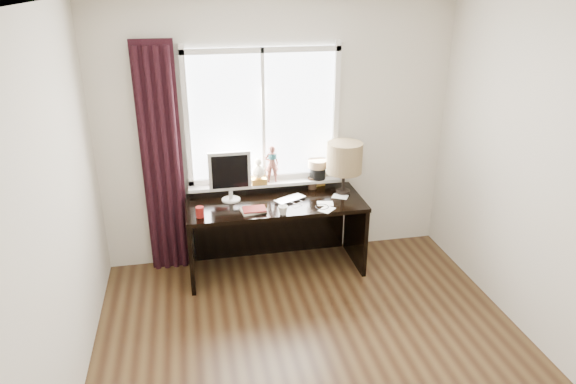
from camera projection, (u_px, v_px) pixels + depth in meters
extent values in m
cube|color=#4C361C|center=(328.00, 382.00, 3.76)|extent=(3.50, 4.00, 0.00)
cube|color=white|center=(343.00, 5.00, 2.75)|extent=(3.50, 4.00, 0.00)
cube|color=beige|center=(278.00, 135.00, 5.07)|extent=(3.50, 0.00, 2.60)
cube|color=beige|center=(41.00, 249.00, 2.94)|extent=(0.00, 4.00, 2.60)
cube|color=beige|center=(576.00, 200.00, 3.58)|extent=(0.00, 4.00, 2.60)
imported|color=silver|center=(290.00, 199.00, 4.94)|extent=(0.36, 0.32, 0.02)
imported|color=white|center=(283.00, 210.00, 4.64)|extent=(0.12, 0.12, 0.09)
cylinder|color=maroon|center=(200.00, 212.00, 4.59)|extent=(0.07, 0.07, 0.10)
cube|color=white|center=(263.00, 116.00, 4.95)|extent=(1.40, 0.02, 1.30)
cube|color=silver|center=(264.00, 178.00, 5.17)|extent=(1.50, 0.05, 0.05)
cube|color=silver|center=(262.00, 50.00, 4.68)|extent=(1.50, 0.05, 0.05)
cube|color=silver|center=(187.00, 121.00, 4.79)|extent=(0.05, 0.05, 1.40)
cube|color=silver|center=(336.00, 113.00, 5.06)|extent=(0.05, 0.05, 1.40)
cube|color=silver|center=(263.00, 117.00, 4.92)|extent=(0.03, 0.05, 1.30)
cube|color=silver|center=(265.00, 183.00, 5.14)|extent=(1.52, 0.18, 0.03)
cylinder|color=#3E0A0A|center=(220.00, 172.00, 4.99)|extent=(0.15, 0.15, 0.28)
cube|color=gold|center=(259.00, 181.00, 5.07)|extent=(0.15, 0.12, 0.06)
sphere|color=beige|center=(258.00, 172.00, 5.04)|extent=(0.13, 0.13, 0.13)
sphere|color=beige|center=(258.00, 162.00, 5.00)|extent=(0.07, 0.07, 0.07)
imported|color=brown|center=(272.00, 164.00, 5.07)|extent=(0.14, 0.10, 0.38)
cylinder|color=#1E4C51|center=(272.00, 156.00, 5.02)|extent=(0.09, 0.09, 0.05)
cylinder|color=black|center=(318.00, 173.00, 5.19)|extent=(0.16, 0.16, 0.12)
cylinder|color=#8C6B4C|center=(318.00, 164.00, 5.15)|extent=(0.20, 0.20, 0.08)
cube|color=black|center=(162.00, 162.00, 4.85)|extent=(0.38, 0.05, 2.25)
cylinder|color=black|center=(147.00, 166.00, 4.81)|extent=(0.06, 0.06, 2.20)
cylinder|color=black|center=(157.00, 166.00, 4.82)|extent=(0.06, 0.06, 2.20)
cylinder|color=black|center=(167.00, 165.00, 4.84)|extent=(0.06, 0.06, 2.20)
cylinder|color=black|center=(177.00, 165.00, 4.86)|extent=(0.06, 0.06, 2.20)
cube|color=black|center=(275.00, 203.00, 4.93)|extent=(1.70, 0.70, 0.04)
cube|color=black|center=(191.00, 246.00, 4.93)|extent=(0.04, 0.64, 0.71)
cube|color=black|center=(356.00, 230.00, 5.23)|extent=(0.04, 0.64, 0.71)
cube|color=black|center=(270.00, 223.00, 5.38)|extent=(1.60, 0.03, 0.71)
cylinder|color=beige|center=(231.00, 200.00, 4.95)|extent=(0.18, 0.18, 0.01)
cylinder|color=beige|center=(231.00, 194.00, 4.93)|extent=(0.04, 0.04, 0.10)
cube|color=beige|center=(230.00, 171.00, 4.84)|extent=(0.40, 0.04, 0.38)
cube|color=black|center=(230.00, 172.00, 4.81)|extent=(0.34, 0.01, 0.32)
cube|color=beige|center=(253.00, 210.00, 4.71)|extent=(0.24, 0.19, 0.02)
cube|color=maroon|center=(254.00, 209.00, 4.70)|extent=(0.21, 0.15, 0.01)
cylinder|color=black|center=(312.00, 183.00, 5.21)|extent=(0.09, 0.09, 0.12)
cylinder|color=black|center=(311.00, 178.00, 5.19)|extent=(0.01, 0.01, 0.22)
cylinder|color=black|center=(314.00, 180.00, 5.19)|extent=(0.01, 0.01, 0.19)
cylinder|color=black|center=(312.00, 176.00, 5.20)|extent=(0.01, 0.01, 0.25)
cylinder|color=black|center=(314.00, 180.00, 5.21)|extent=(0.01, 0.01, 0.17)
cube|color=gold|center=(320.00, 180.00, 5.27)|extent=(0.10, 0.03, 0.13)
cube|color=#996633|center=(321.00, 180.00, 5.26)|extent=(0.08, 0.01, 0.10)
cylinder|color=black|center=(343.00, 191.00, 5.12)|extent=(0.14, 0.14, 0.03)
cylinder|color=black|center=(343.00, 180.00, 5.07)|extent=(0.03, 0.03, 0.22)
cylinder|color=#9B8957|center=(344.00, 158.00, 4.98)|extent=(0.35, 0.35, 0.30)
cube|color=white|center=(325.00, 203.00, 4.88)|extent=(0.17, 0.14, 0.00)
cube|color=white|center=(340.00, 197.00, 5.03)|extent=(0.18, 0.17, 0.00)
cube|color=white|center=(327.00, 209.00, 4.75)|extent=(0.18, 0.18, 0.00)
torus|color=black|center=(322.00, 207.00, 4.80)|extent=(0.17, 0.17, 0.01)
torus|color=black|center=(300.00, 197.00, 5.01)|extent=(0.12, 0.12, 0.01)
torus|color=black|center=(289.00, 198.00, 4.99)|extent=(0.12, 0.12, 0.01)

